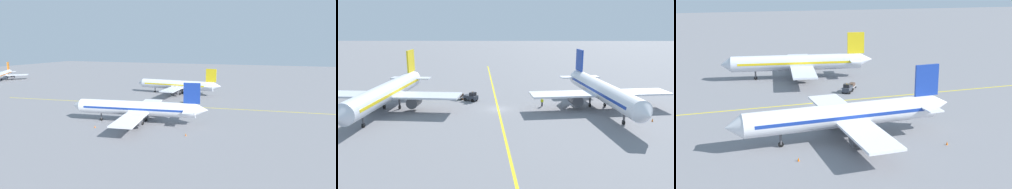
% 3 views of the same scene
% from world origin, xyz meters
% --- Properties ---
extents(ground_plane, '(400.00, 400.00, 0.00)m').
position_xyz_m(ground_plane, '(0.00, 0.00, 0.00)').
color(ground_plane, slate).
extents(apron_yellow_centreline, '(12.18, 119.46, 0.01)m').
position_xyz_m(apron_yellow_centreline, '(0.00, 0.00, 0.00)').
color(apron_yellow_centreline, yellow).
rests_on(apron_yellow_centreline, ground).
extents(airplane_at_gate, '(28.43, 35.52, 10.60)m').
position_xyz_m(airplane_at_gate, '(-20.44, -0.36, 3.71)').
color(airplane_at_gate, white).
rests_on(airplane_at_gate, ground).
extents(airplane_adjacent_stand, '(28.26, 35.53, 10.60)m').
position_xyz_m(airplane_adjacent_stand, '(21.36, 1.59, 3.71)').
color(airplane_adjacent_stand, silver).
rests_on(airplane_adjacent_stand, ground).
extents(baggage_tug_dark, '(3.35, 2.82, 2.11)m').
position_xyz_m(baggage_tug_dark, '(6.14, -6.66, 0.90)').
color(baggage_tug_dark, '#333842').
rests_on(baggage_tug_dark, ground).
extents(baggage_cart_trailing, '(2.95, 2.49, 1.24)m').
position_xyz_m(baggage_cart_trailing, '(9.02, -8.27, 0.76)').
color(baggage_cart_trailing, gray).
rests_on(baggage_cart_trailing, ground).
extents(ground_crew_worker, '(0.57, 0.28, 1.68)m').
position_xyz_m(ground_crew_worker, '(-8.97, -2.34, 0.91)').
color(ground_crew_worker, '#23232D').
rests_on(ground_crew_worker, ground).
extents(traffic_cone_near_nose, '(0.32, 0.32, 0.55)m').
position_xyz_m(traffic_cone_near_nose, '(-26.12, -14.35, 0.28)').
color(traffic_cone_near_nose, orange).
rests_on(traffic_cone_near_nose, ground).
extents(traffic_cone_mid_apron, '(0.32, 0.32, 0.55)m').
position_xyz_m(traffic_cone_mid_apron, '(8.23, -7.90, 0.28)').
color(traffic_cone_mid_apron, orange).
rests_on(traffic_cone_mid_apron, ground).
extents(traffic_cone_by_wingtip, '(0.32, 0.32, 0.55)m').
position_xyz_m(traffic_cone_by_wingtip, '(-27.42, 7.75, 0.28)').
color(traffic_cone_by_wingtip, orange).
rests_on(traffic_cone_by_wingtip, ground).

